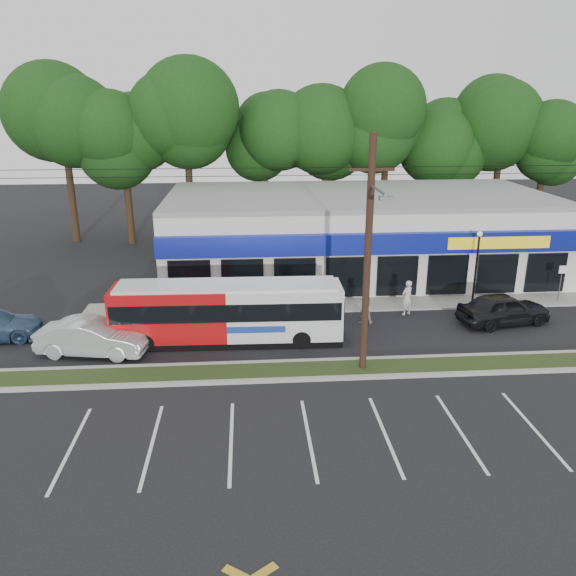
{
  "coord_description": "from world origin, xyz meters",
  "views": [
    {
      "loc": [
        -1.88,
        -20.75,
        11.18
      ],
      "look_at": [
        0.04,
        5.0,
        2.48
      ],
      "focal_mm": 35.0,
      "sensor_mm": 36.0,
      "label": 1
    }
  ],
  "objects_px": {
    "car_dark": "(504,309)",
    "lamp_post": "(477,259)",
    "utility_pole": "(364,250)",
    "metrobus": "(228,311)",
    "car_silver": "(93,337)",
    "sign_post": "(562,277)",
    "pedestrian_a": "(407,298)",
    "pedestrian_b": "(365,306)"
  },
  "relations": [
    {
      "from": "sign_post",
      "to": "pedestrian_a",
      "type": "distance_m",
      "value": 9.39
    },
    {
      "from": "utility_pole",
      "to": "car_dark",
      "type": "xyz_separation_m",
      "value": [
        8.55,
        4.78,
        -4.59
      ]
    },
    {
      "from": "sign_post",
      "to": "metrobus",
      "type": "bearing_deg",
      "value": -167.83
    },
    {
      "from": "pedestrian_a",
      "to": "pedestrian_b",
      "type": "bearing_deg",
      "value": -8.15
    },
    {
      "from": "utility_pole",
      "to": "sign_post",
      "type": "relative_size",
      "value": 22.47
    },
    {
      "from": "metrobus",
      "to": "pedestrian_a",
      "type": "height_order",
      "value": "metrobus"
    },
    {
      "from": "utility_pole",
      "to": "lamp_post",
      "type": "bearing_deg",
      "value": 43.95
    },
    {
      "from": "lamp_post",
      "to": "pedestrian_b",
      "type": "bearing_deg",
      "value": -160.11
    },
    {
      "from": "car_silver",
      "to": "pedestrian_b",
      "type": "height_order",
      "value": "pedestrian_b"
    },
    {
      "from": "utility_pole",
      "to": "pedestrian_b",
      "type": "bearing_deg",
      "value": 76.21
    },
    {
      "from": "sign_post",
      "to": "car_silver",
      "type": "height_order",
      "value": "sign_post"
    },
    {
      "from": "utility_pole",
      "to": "metrobus",
      "type": "height_order",
      "value": "utility_pole"
    },
    {
      "from": "sign_post",
      "to": "car_dark",
      "type": "bearing_deg",
      "value": -148.12
    },
    {
      "from": "lamp_post",
      "to": "sign_post",
      "type": "xyz_separation_m",
      "value": [
        5.0,
        -0.23,
        -1.12
      ]
    },
    {
      "from": "utility_pole",
      "to": "car_dark",
      "type": "distance_m",
      "value": 10.82
    },
    {
      "from": "sign_post",
      "to": "pedestrian_a",
      "type": "bearing_deg",
      "value": -172.57
    },
    {
      "from": "car_dark",
      "to": "pedestrian_b",
      "type": "xyz_separation_m",
      "value": [
        -7.23,
        0.62,
        0.12
      ]
    },
    {
      "from": "metrobus",
      "to": "car_dark",
      "type": "bearing_deg",
      "value": 6.02
    },
    {
      "from": "sign_post",
      "to": "car_dark",
      "type": "height_order",
      "value": "sign_post"
    },
    {
      "from": "utility_pole",
      "to": "pedestrian_a",
      "type": "xyz_separation_m",
      "value": [
        3.87,
        6.44,
        -4.44
      ]
    },
    {
      "from": "metrobus",
      "to": "sign_post",
      "type": "bearing_deg",
      "value": 13.36
    },
    {
      "from": "metrobus",
      "to": "car_silver",
      "type": "height_order",
      "value": "metrobus"
    },
    {
      "from": "car_dark",
      "to": "lamp_post",
      "type": "bearing_deg",
      "value": -3.81
    },
    {
      "from": "utility_pole",
      "to": "pedestrian_a",
      "type": "height_order",
      "value": "utility_pole"
    },
    {
      "from": "utility_pole",
      "to": "lamp_post",
      "type": "xyz_separation_m",
      "value": [
        8.17,
        7.87,
        -2.74
      ]
    },
    {
      "from": "lamp_post",
      "to": "car_dark",
      "type": "bearing_deg",
      "value": -82.93
    },
    {
      "from": "car_dark",
      "to": "car_silver",
      "type": "bearing_deg",
      "value": 85.27
    },
    {
      "from": "metrobus",
      "to": "pedestrian_a",
      "type": "distance_m",
      "value": 10.03
    },
    {
      "from": "lamp_post",
      "to": "pedestrian_a",
      "type": "height_order",
      "value": "lamp_post"
    },
    {
      "from": "car_silver",
      "to": "utility_pole",
      "type": "bearing_deg",
      "value": -92.45
    },
    {
      "from": "utility_pole",
      "to": "pedestrian_b",
      "type": "xyz_separation_m",
      "value": [
        1.32,
        5.4,
        -4.47
      ]
    },
    {
      "from": "pedestrian_a",
      "to": "sign_post",
      "type": "bearing_deg",
      "value": 157.1
    },
    {
      "from": "car_dark",
      "to": "pedestrian_a",
      "type": "bearing_deg",
      "value": 59.61
    },
    {
      "from": "metrobus",
      "to": "utility_pole",
      "type": "bearing_deg",
      "value": -30.79
    },
    {
      "from": "car_dark",
      "to": "pedestrian_a",
      "type": "distance_m",
      "value": 4.97
    },
    {
      "from": "lamp_post",
      "to": "car_silver",
      "type": "xyz_separation_m",
      "value": [
        -20.07,
        -5.3,
        -1.85
      ]
    },
    {
      "from": "car_dark",
      "to": "car_silver",
      "type": "distance_m",
      "value": 20.58
    },
    {
      "from": "sign_post",
      "to": "pedestrian_b",
      "type": "bearing_deg",
      "value": -169.24
    },
    {
      "from": "sign_post",
      "to": "pedestrian_b",
      "type": "xyz_separation_m",
      "value": [
        -11.84,
        -2.25,
        -0.61
      ]
    },
    {
      "from": "utility_pole",
      "to": "pedestrian_a",
      "type": "distance_m",
      "value": 8.73
    },
    {
      "from": "car_dark",
      "to": "car_silver",
      "type": "height_order",
      "value": "car_silver"
    },
    {
      "from": "sign_post",
      "to": "car_silver",
      "type": "relative_size",
      "value": 0.44
    }
  ]
}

